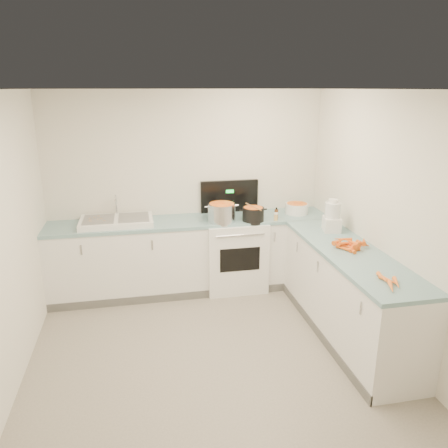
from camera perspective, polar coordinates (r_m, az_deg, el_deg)
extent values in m
cube|color=white|center=(5.61, -4.23, -4.24)|extent=(3.50, 0.60, 0.90)
cube|color=#77A2A9|center=(5.46, -4.34, 0.36)|extent=(3.50, 0.62, 0.04)
cube|color=white|center=(4.78, 15.80, -8.89)|extent=(0.60, 2.20, 0.90)
cube|color=#77A2A9|center=(4.60, 16.27, -3.62)|extent=(0.62, 2.20, 0.04)
cube|color=white|center=(5.68, 1.32, -3.93)|extent=(0.76, 0.65, 0.90)
cube|color=black|center=(5.74, 0.71, 3.66)|extent=(0.76, 0.05, 0.42)
cube|color=white|center=(5.41, -13.85, 0.35)|extent=(0.86, 0.52, 0.07)
cube|color=slate|center=(5.41, -16.04, 0.61)|extent=(0.36, 0.42, 0.01)
cube|color=slate|center=(5.39, -11.71, 0.87)|extent=(0.36, 0.42, 0.01)
cylinder|color=silver|center=(5.58, -13.90, 2.52)|extent=(0.03, 0.03, 0.24)
cylinder|color=silver|center=(5.34, -0.30, 1.39)|extent=(0.43, 0.43, 0.25)
cylinder|color=black|center=(5.39, 3.83, 1.19)|extent=(0.34, 0.34, 0.19)
cylinder|color=#AD7A47|center=(5.36, 3.85, 2.26)|extent=(0.11, 0.36, 0.02)
cylinder|color=white|center=(5.76, 9.47, 2.01)|extent=(0.38, 0.38, 0.14)
cylinder|color=#593319|center=(5.52, 6.84, 1.32)|extent=(0.05, 0.05, 0.12)
cylinder|color=#E5B266|center=(5.44, 6.78, 0.89)|extent=(0.05, 0.05, 0.08)
cube|color=white|center=(5.14, 13.87, -0.03)|extent=(0.23, 0.26, 0.16)
cylinder|color=silver|center=(5.09, 14.01, 1.77)|extent=(0.17, 0.17, 0.17)
cylinder|color=white|center=(5.06, 14.09, 2.92)|extent=(0.10, 0.10, 0.04)
cone|color=orange|center=(4.67, 16.33, -2.78)|extent=(0.04, 0.22, 0.04)
cone|color=orange|center=(4.77, 17.69, -2.45)|extent=(0.09, 0.17, 0.04)
cone|color=orange|center=(4.62, 15.45, -2.82)|extent=(0.17, 0.11, 0.05)
cone|color=orange|center=(4.61, 16.38, -2.96)|extent=(0.14, 0.20, 0.05)
cone|color=orange|center=(4.62, 16.19, -2.92)|extent=(0.19, 0.16, 0.05)
cone|color=orange|center=(4.58, 15.27, -3.06)|extent=(0.14, 0.18, 0.04)
cone|color=orange|center=(4.70, 16.63, -2.65)|extent=(0.19, 0.12, 0.04)
cone|color=orange|center=(4.67, 16.53, -2.78)|extent=(0.08, 0.18, 0.04)
cone|color=orange|center=(4.63, 16.43, -2.98)|extent=(0.16, 0.20, 0.04)
cone|color=orange|center=(4.59, 16.22, -3.12)|extent=(0.06, 0.22, 0.04)
cone|color=orange|center=(4.73, 17.80, -2.15)|extent=(0.13, 0.18, 0.05)
cone|color=orange|center=(4.63, 15.75, -2.41)|extent=(0.18, 0.06, 0.04)
cone|color=orange|center=(4.64, 16.57, -2.61)|extent=(0.18, 0.14, 0.04)
cone|color=orange|center=(4.65, 16.52, -2.52)|extent=(0.11, 0.21, 0.05)
cone|color=orange|center=(4.75, 15.30, -1.92)|extent=(0.18, 0.09, 0.04)
cone|color=orange|center=(4.63, 16.37, -2.30)|extent=(0.11, 0.19, 0.05)
cone|color=orange|center=(4.69, 14.80, -2.18)|extent=(0.20, 0.15, 0.05)
cone|color=orange|center=(3.85, 20.99, -7.65)|extent=(0.11, 0.19, 0.04)
cone|color=orange|center=(3.94, 21.60, -7.14)|extent=(0.10, 0.19, 0.04)
cone|color=orange|center=(3.97, 20.68, -6.87)|extent=(0.10, 0.18, 0.04)
cone|color=orange|center=(4.00, 19.98, -6.57)|extent=(0.06, 0.18, 0.04)
cube|color=tan|center=(5.49, -16.58, 0.86)|extent=(0.03, 0.01, 0.00)
cube|color=tan|center=(5.39, -17.11, 0.46)|extent=(0.03, 0.04, 0.00)
cube|color=tan|center=(5.53, -16.09, 1.01)|extent=(0.04, 0.02, 0.00)
cube|color=tan|center=(5.46, -17.14, 0.71)|extent=(0.03, 0.04, 0.00)
cube|color=tan|center=(5.43, -15.79, 0.69)|extent=(0.02, 0.04, 0.00)
cube|color=tan|center=(5.42, -15.78, 0.69)|extent=(0.04, 0.01, 0.00)
cube|color=tan|center=(5.34, -17.03, 0.35)|extent=(0.04, 0.02, 0.00)
cube|color=tan|center=(5.32, -15.36, 0.43)|extent=(0.04, 0.04, 0.00)
cube|color=tan|center=(5.53, -15.70, 1.00)|extent=(0.01, 0.04, 0.00)
cube|color=tan|center=(5.40, -16.16, 0.58)|extent=(0.02, 0.03, 0.00)
cube|color=tan|center=(5.45, -15.23, 0.80)|extent=(0.01, 0.03, 0.00)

